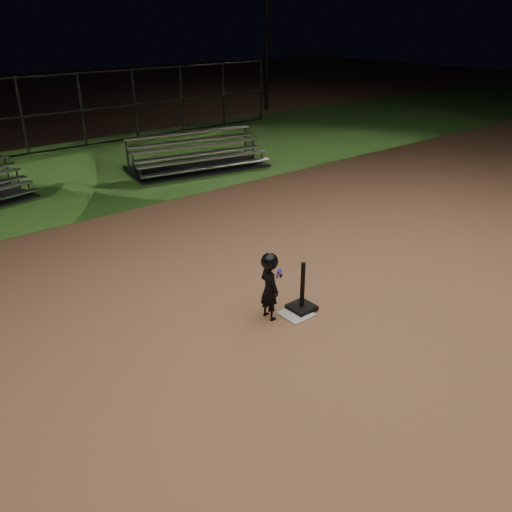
{
  "coord_description": "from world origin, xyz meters",
  "views": [
    {
      "loc": [
        -4.87,
        -5.0,
        4.27
      ],
      "look_at": [
        0.0,
        1.0,
        0.65
      ],
      "focal_mm": 36.41,
      "sensor_mm": 36.0,
      "label": 1
    }
  ],
  "objects_px": {
    "home_plate": "(296,314)",
    "bleacher_right": "(197,162)",
    "child_batter": "(269,284)",
    "batting_tee": "(302,300)"
  },
  "relations": [
    {
      "from": "batting_tee",
      "to": "child_batter",
      "type": "distance_m",
      "value": 0.7
    },
    {
      "from": "home_plate",
      "to": "child_batter",
      "type": "height_order",
      "value": "child_batter"
    },
    {
      "from": "home_plate",
      "to": "child_batter",
      "type": "bearing_deg",
      "value": 151.11
    },
    {
      "from": "home_plate",
      "to": "batting_tee",
      "type": "distance_m",
      "value": 0.24
    },
    {
      "from": "home_plate",
      "to": "bleacher_right",
      "type": "distance_m",
      "value": 8.79
    },
    {
      "from": "batting_tee",
      "to": "child_batter",
      "type": "bearing_deg",
      "value": 163.77
    },
    {
      "from": "home_plate",
      "to": "bleacher_right",
      "type": "bearing_deg",
      "value": 66.82
    },
    {
      "from": "bleacher_right",
      "to": "batting_tee",
      "type": "bearing_deg",
      "value": -102.31
    },
    {
      "from": "child_batter",
      "to": "bleacher_right",
      "type": "xyz_separation_m",
      "value": [
        3.84,
        7.87,
        -0.38
      ]
    },
    {
      "from": "batting_tee",
      "to": "bleacher_right",
      "type": "relative_size",
      "value": 0.19
    }
  ]
}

